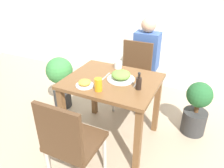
{
  "coord_description": "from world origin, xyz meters",
  "views": [
    {
      "loc": [
        0.84,
        -1.77,
        1.75
      ],
      "look_at": [
        0.0,
        0.0,
        0.69
      ],
      "focal_mm": 35.0,
      "sensor_mm": 36.0,
      "label": 1
    }
  ],
  "objects_px": {
    "chair_far": "(134,72)",
    "drink_cup": "(118,65)",
    "potted_plant_left": "(60,78)",
    "potted_plant_right": "(197,108)",
    "chair_near": "(70,141)",
    "side_plate": "(85,83)",
    "juice_glass": "(98,85)",
    "food_plate": "(121,76)",
    "sauce_bottle": "(139,83)",
    "person_figure": "(146,59)"
  },
  "relations": [
    {
      "from": "chair_far",
      "to": "drink_cup",
      "type": "relative_size",
      "value": 10.47
    },
    {
      "from": "potted_plant_left",
      "to": "potted_plant_right",
      "type": "height_order",
      "value": "potted_plant_left"
    },
    {
      "from": "chair_near",
      "to": "side_plate",
      "type": "bearing_deg",
      "value": -73.75
    },
    {
      "from": "side_plate",
      "to": "potted_plant_right",
      "type": "distance_m",
      "value": 1.31
    },
    {
      "from": "chair_far",
      "to": "side_plate",
      "type": "height_order",
      "value": "chair_far"
    },
    {
      "from": "potted_plant_left",
      "to": "juice_glass",
      "type": "bearing_deg",
      "value": -31.07
    },
    {
      "from": "chair_far",
      "to": "food_plate",
      "type": "xyz_separation_m",
      "value": [
        0.1,
        -0.68,
        0.27
      ]
    },
    {
      "from": "sauce_bottle",
      "to": "potted_plant_right",
      "type": "height_order",
      "value": "sauce_bottle"
    },
    {
      "from": "chair_near",
      "to": "chair_far",
      "type": "distance_m",
      "value": 1.44
    },
    {
      "from": "drink_cup",
      "to": "sauce_bottle",
      "type": "relative_size",
      "value": 0.49
    },
    {
      "from": "food_plate",
      "to": "side_plate",
      "type": "xyz_separation_m",
      "value": [
        -0.26,
        -0.27,
        -0.02
      ]
    },
    {
      "from": "chair_far",
      "to": "potted_plant_right",
      "type": "height_order",
      "value": "chair_far"
    },
    {
      "from": "juice_glass",
      "to": "sauce_bottle",
      "type": "bearing_deg",
      "value": 29.7
    },
    {
      "from": "chair_near",
      "to": "sauce_bottle",
      "type": "xyz_separation_m",
      "value": [
        0.34,
        0.65,
        0.3
      ]
    },
    {
      "from": "drink_cup",
      "to": "juice_glass",
      "type": "relative_size",
      "value": 0.7
    },
    {
      "from": "food_plate",
      "to": "drink_cup",
      "type": "bearing_deg",
      "value": 120.12
    },
    {
      "from": "side_plate",
      "to": "juice_glass",
      "type": "relative_size",
      "value": 1.42
    },
    {
      "from": "sauce_bottle",
      "to": "person_figure",
      "type": "distance_m",
      "value": 1.19
    },
    {
      "from": "side_plate",
      "to": "person_figure",
      "type": "xyz_separation_m",
      "value": [
        0.21,
        1.3,
        -0.19
      ]
    },
    {
      "from": "chair_near",
      "to": "chair_far",
      "type": "height_order",
      "value": "same"
    },
    {
      "from": "food_plate",
      "to": "side_plate",
      "type": "height_order",
      "value": "food_plate"
    },
    {
      "from": "side_plate",
      "to": "potted_plant_right",
      "type": "xyz_separation_m",
      "value": [
        1.01,
        0.72,
        -0.44
      ]
    },
    {
      "from": "chair_far",
      "to": "potted_plant_left",
      "type": "bearing_deg",
      "value": -152.95
    },
    {
      "from": "side_plate",
      "to": "person_figure",
      "type": "distance_m",
      "value": 1.33
    },
    {
      "from": "person_figure",
      "to": "juice_glass",
      "type": "bearing_deg",
      "value": -92.15
    },
    {
      "from": "food_plate",
      "to": "side_plate",
      "type": "relative_size",
      "value": 1.61
    },
    {
      "from": "chair_near",
      "to": "juice_glass",
      "type": "xyz_separation_m",
      "value": [
        0.02,
        0.47,
        0.29
      ]
    },
    {
      "from": "potted_plant_left",
      "to": "potted_plant_right",
      "type": "distance_m",
      "value": 1.74
    },
    {
      "from": "chair_far",
      "to": "sauce_bottle",
      "type": "bearing_deg",
      "value": -67.55
    },
    {
      "from": "chair_far",
      "to": "potted_plant_left",
      "type": "distance_m",
      "value": 0.98
    },
    {
      "from": "chair_far",
      "to": "side_plate",
      "type": "xyz_separation_m",
      "value": [
        -0.16,
        -0.95,
        0.26
      ]
    },
    {
      "from": "food_plate",
      "to": "person_figure",
      "type": "bearing_deg",
      "value": 92.73
    },
    {
      "from": "potted_plant_right",
      "to": "drink_cup",
      "type": "bearing_deg",
      "value": -167.45
    },
    {
      "from": "drink_cup",
      "to": "juice_glass",
      "type": "distance_m",
      "value": 0.54
    },
    {
      "from": "food_plate",
      "to": "sauce_bottle",
      "type": "height_order",
      "value": "sauce_bottle"
    },
    {
      "from": "potted_plant_right",
      "to": "sauce_bottle",
      "type": "bearing_deg",
      "value": -133.47
    },
    {
      "from": "person_figure",
      "to": "drink_cup",
      "type": "bearing_deg",
      "value": -96.97
    },
    {
      "from": "food_plate",
      "to": "drink_cup",
      "type": "distance_m",
      "value": 0.29
    },
    {
      "from": "food_plate",
      "to": "potted_plant_right",
      "type": "distance_m",
      "value": 0.98
    },
    {
      "from": "sauce_bottle",
      "to": "potted_plant_left",
      "type": "bearing_deg",
      "value": 163.96
    },
    {
      "from": "person_figure",
      "to": "side_plate",
      "type": "bearing_deg",
      "value": -99.2
    },
    {
      "from": "drink_cup",
      "to": "sauce_bottle",
      "type": "bearing_deg",
      "value": -44.09
    },
    {
      "from": "chair_near",
      "to": "juice_glass",
      "type": "distance_m",
      "value": 0.55
    },
    {
      "from": "side_plate",
      "to": "drink_cup",
      "type": "xyz_separation_m",
      "value": [
        0.11,
        0.52,
        0.01
      ]
    },
    {
      "from": "sauce_bottle",
      "to": "person_figure",
      "type": "relative_size",
      "value": 0.15
    },
    {
      "from": "potted_plant_left",
      "to": "potted_plant_right",
      "type": "bearing_deg",
      "value": 6.95
    },
    {
      "from": "juice_glass",
      "to": "potted_plant_right",
      "type": "bearing_deg",
      "value": 41.05
    },
    {
      "from": "drink_cup",
      "to": "sauce_bottle",
      "type": "height_order",
      "value": "sauce_bottle"
    },
    {
      "from": "chair_near",
      "to": "chair_far",
      "type": "bearing_deg",
      "value": -90.57
    },
    {
      "from": "food_plate",
      "to": "person_figure",
      "type": "xyz_separation_m",
      "value": [
        -0.05,
        1.03,
        -0.2
      ]
    }
  ]
}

